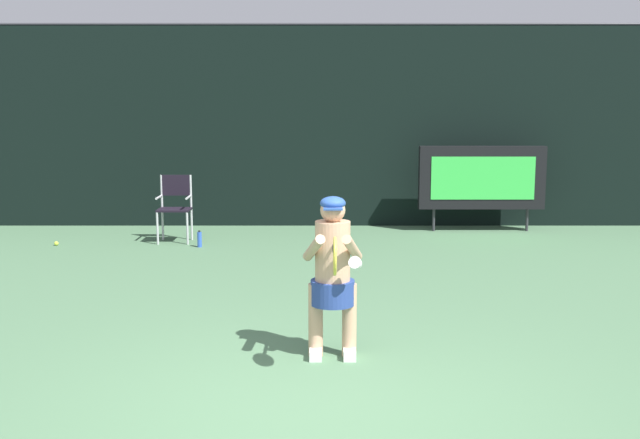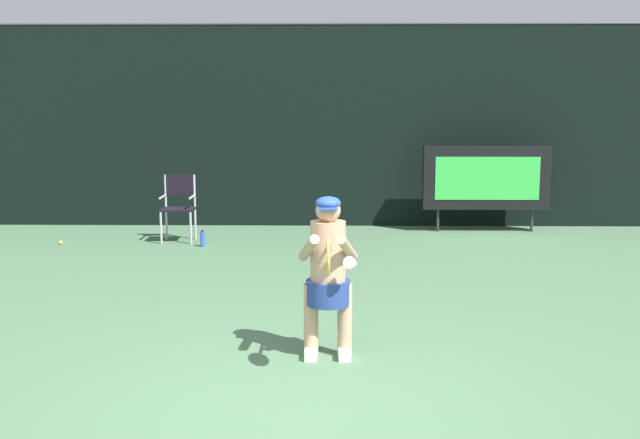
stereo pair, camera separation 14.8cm
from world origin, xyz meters
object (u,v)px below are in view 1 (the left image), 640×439
tennis_ball_loose (54,244)px  scoreboard (480,178)px  water_bottle (197,239)px  umpire_chair (173,204)px  tennis_player (331,271)px  tennis_racket (333,256)px

tennis_ball_loose → scoreboard: bearing=11.0°
scoreboard → water_bottle: scoreboard is taller
scoreboard → umpire_chair: (-5.19, -0.99, -0.33)m
scoreboard → tennis_ball_loose: bearing=-169.0°
water_bottle → tennis_player: bearing=-68.6°
umpire_chair → scoreboard: bearing=10.8°
scoreboard → water_bottle: size_ratio=8.30×
scoreboard → tennis_racket: 7.67m
tennis_player → tennis_ball_loose: tennis_player is taller
tennis_player → tennis_ball_loose: size_ratio=21.20×
umpire_chair → water_bottle: bearing=-46.7°
umpire_chair → tennis_racket: bearing=-68.1°
water_bottle → tennis_player: size_ratio=0.18×
tennis_ball_loose → tennis_player: bearing=-50.6°
tennis_racket → scoreboard: bearing=55.7°
umpire_chair → tennis_ball_loose: umpire_chair is taller
water_bottle → umpire_chair: bearing=133.3°
tennis_player → umpire_chair: bearing=113.8°
umpire_chair → water_bottle: 0.84m
scoreboard → tennis_racket: scoreboard is taller
water_bottle → tennis_player: tennis_player is taller
tennis_player → tennis_racket: (0.01, -0.58, 0.26)m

